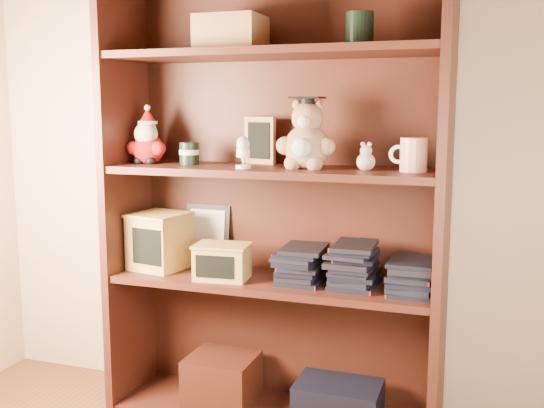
{
  "coord_description": "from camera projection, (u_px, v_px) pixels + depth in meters",
  "views": [
    {
      "loc": [
        0.51,
        -0.78,
        1.16
      ],
      "look_at": [
        -0.21,
        1.3,
        0.82
      ],
      "focal_mm": 42.0,
      "sensor_mm": 36.0,
      "label": 1
    }
  ],
  "objects": [
    {
      "name": "teacher_mug",
      "position": [
        413.0,
        155.0,
        2.05
      ],
      "size": [
        0.12,
        0.09,
        0.11
      ],
      "color": "silver",
      "rests_on": "shelf_upper"
    },
    {
      "name": "grad_teddy_bear",
      "position": [
        307.0,
        141.0,
        2.16
      ],
      "size": [
        0.21,
        0.18,
        0.25
      ],
      "color": "#A27A55",
      "rests_on": "shelf_upper"
    },
    {
      "name": "book_stack_mid",
      "position": [
        353.0,
        263.0,
        2.17
      ],
      "size": [
        0.14,
        0.2,
        0.16
      ],
      "color": "black",
      "rests_on": "shelf_lower"
    },
    {
      "name": "bookcase",
      "position": [
        276.0,
        213.0,
        2.29
      ],
      "size": [
        1.2,
        0.35,
        1.6
      ],
      "color": "#411C12",
      "rests_on": "ground"
    },
    {
      "name": "pencils_box",
      "position": [
        222.0,
        261.0,
        2.26
      ],
      "size": [
        0.21,
        0.16,
        0.13
      ],
      "color": "tan",
      "rests_on": "shelf_lower"
    },
    {
      "name": "book_stack_left",
      "position": [
        302.0,
        263.0,
        2.23
      ],
      "size": [
        0.14,
        0.2,
        0.13
      ],
      "color": "black",
      "rests_on": "shelf_lower"
    },
    {
      "name": "certificate_frame",
      "position": [
        208.0,
        234.0,
        2.49
      ],
      "size": [
        0.18,
        0.05,
        0.23
      ],
      "color": "black",
      "rests_on": "shelf_lower"
    },
    {
      "name": "shelf_upper",
      "position": [
        272.0,
        171.0,
        2.22
      ],
      "size": [
        1.14,
        0.33,
        0.02
      ],
      "color": "#411C12",
      "rests_on": "ground"
    },
    {
      "name": "teachers_tin",
      "position": [
        189.0,
        153.0,
        2.31
      ],
      "size": [
        0.07,
        0.07,
        0.08
      ],
      "color": "black",
      "rests_on": "shelf_upper"
    },
    {
      "name": "pink_figurine",
      "position": [
        366.0,
        159.0,
        2.11
      ],
      "size": [
        0.06,
        0.06,
        0.1
      ],
      "color": "#CEA09F",
      "rests_on": "shelf_upper"
    },
    {
      "name": "shelf_lower",
      "position": [
        272.0,
        282.0,
        2.28
      ],
      "size": [
        1.14,
        0.33,
        0.02
      ],
      "color": "#411C12",
      "rests_on": "ground"
    },
    {
      "name": "santa_plush",
      "position": [
        147.0,
        141.0,
        2.36
      ],
      "size": [
        0.16,
        0.11,
        0.22
      ],
      "color": "#A50F0F",
      "rests_on": "shelf_upper"
    },
    {
      "name": "book_stack_right",
      "position": [
        414.0,
        275.0,
        2.11
      ],
      "size": [
        0.14,
        0.2,
        0.11
      ],
      "color": "black",
      "rests_on": "shelf_lower"
    },
    {
      "name": "treats_box",
      "position": [
        159.0,
        240.0,
        2.41
      ],
      "size": [
        0.23,
        0.23,
        0.21
      ],
      "color": "tan",
      "rests_on": "shelf_lower"
    },
    {
      "name": "egg_cup",
      "position": [
        243.0,
        151.0,
        2.16
      ],
      "size": [
        0.05,
        0.05,
        0.11
      ],
      "color": "white",
      "rests_on": "shelf_upper"
    },
    {
      "name": "chalkboard_plaque",
      "position": [
        260.0,
        141.0,
        2.34
      ],
      "size": [
        0.13,
        0.09,
        0.17
      ],
      "color": "#9E7547",
      "rests_on": "shelf_upper"
    }
  ]
}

